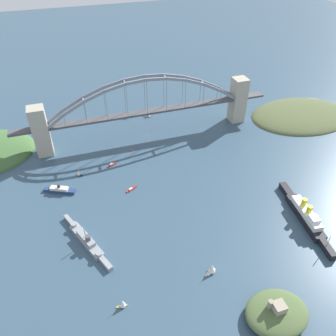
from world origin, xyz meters
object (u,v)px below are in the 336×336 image
harbor_arch_bridge (147,113)px  small_boat_0 (122,303)px  seaplane_second_in_formation (126,116)px  channel_marker_buoy (131,150)px  seaplane_taxiing_near_bridge (148,115)px  small_boat_1 (78,173)px  small_boat_2 (112,165)px  small_boat_3 (212,268)px  naval_cruiser (87,240)px  small_boat_4 (131,189)px  fort_island_mid_harbor (277,313)px  ocean_liner (305,215)px  harbor_ferry_steamer (60,190)px

harbor_arch_bridge → small_boat_0: harbor_arch_bridge is taller
seaplane_second_in_formation → channel_marker_buoy: seaplane_second_in_formation is taller
seaplane_taxiing_near_bridge → small_boat_1: size_ratio=1.31×
small_boat_1 → small_boat_2: size_ratio=0.67×
small_boat_0 → small_boat_3: 69.88m
harbor_arch_bridge → small_boat_1: size_ratio=41.97×
small_boat_0 → small_boat_1: bearing=-85.5°
naval_cruiser → small_boat_2: naval_cruiser is taller
naval_cruiser → small_boat_3: size_ratio=6.95×
small_boat_4 → small_boat_0: bearing=73.9°
fort_island_mid_harbor → seaplane_second_in_formation: bearing=-83.1°
ocean_liner → seaplane_second_in_formation: ocean_liner is taller
naval_cruiser → seaplane_taxiing_near_bridge: naval_cruiser is taller
small_boat_0 → fort_island_mid_harbor: bearing=157.4°
small_boat_0 → small_boat_4: size_ratio=0.71×
fort_island_mid_harbor → seaplane_second_in_formation: size_ratio=4.53×
fort_island_mid_harbor → harbor_arch_bridge: bearing=-85.2°
fort_island_mid_harbor → seaplane_taxiing_near_bridge: (6.83, -292.64, -2.96)m
seaplane_second_in_formation → channel_marker_buoy: 77.81m
ocean_liner → channel_marker_buoy: 192.80m
harbor_arch_bridge → small_boat_4: size_ratio=24.94×
small_boat_0 → small_boat_4: 121.69m
small_boat_3 → ocean_liner: bearing=-166.4°
small_boat_1 → small_boat_4: bearing=140.2°
small_boat_2 → small_boat_1: bearing=10.2°
harbor_arch_bridge → small_boat_4: harbor_arch_bridge is taller
harbor_arch_bridge → naval_cruiser: bearing=57.4°
ocean_liner → small_boat_2: bearing=-41.8°
harbor_arch_bridge → harbor_ferry_steamer: bearing=33.5°
seaplane_taxiing_near_bridge → small_boat_4: size_ratio=0.78×
seaplane_second_in_formation → small_boat_1: size_ratio=1.35×
harbor_arch_bridge → ocean_liner: bearing=118.1°
channel_marker_buoy → seaplane_second_in_formation: bearing=-98.1°
naval_cruiser → fort_island_mid_harbor: naval_cruiser is taller
naval_cruiser → small_boat_1: size_ratio=9.66×
fort_island_mid_harbor → channel_marker_buoy: bearing=-78.0°
naval_cruiser → harbor_ferry_steamer: (16.48, -71.59, -0.60)m
naval_cruiser → seaplane_taxiing_near_bridge: bearing=-119.2°
fort_island_mid_harbor → small_boat_3: fort_island_mid_harbor is taller
ocean_liner → naval_cruiser: bearing=-10.2°
naval_cruiser → fort_island_mid_harbor: 152.93m
small_boat_1 → channel_marker_buoy: bearing=-157.5°
small_boat_4 → naval_cruiser: bearing=46.7°
harbor_ferry_steamer → seaplane_taxiing_near_bridge: 168.84m
small_boat_1 → small_boat_3: size_ratio=0.72×
small_boat_0 → small_boat_4: bearing=-106.1°
small_boat_1 → channel_marker_buoy: small_boat_1 is taller
harbor_arch_bridge → harbor_ferry_steamer: size_ratio=9.95×
seaplane_second_in_formation → channel_marker_buoy: bearing=81.9°
ocean_liner → small_boat_2: 196.91m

